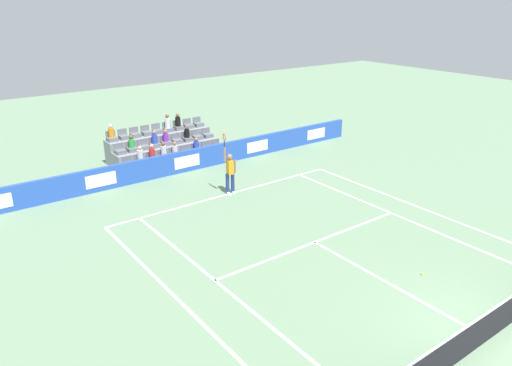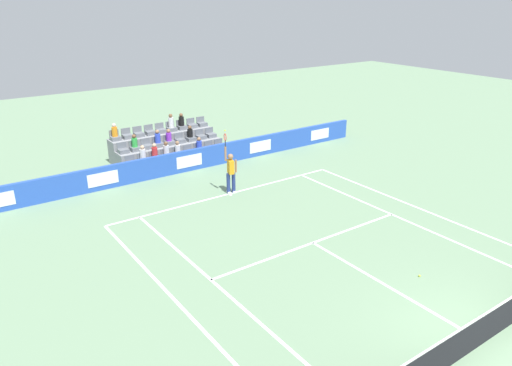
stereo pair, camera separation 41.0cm
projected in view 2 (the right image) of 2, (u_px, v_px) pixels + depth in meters
ground_plane at (484, 342)px, 12.12m from camera, size 80.00×80.00×0.00m
line_baseline at (229, 194)px, 21.18m from camera, size 10.97×0.10×0.01m
line_service at (313, 243)px, 16.99m from camera, size 8.23×0.10×0.01m
line_centre_service at (384, 284)px, 14.55m from camera, size 0.10×6.40×0.01m
line_singles_sideline_left at (219, 287)px, 14.43m from camera, size 0.10×11.89×0.01m
line_singles_sideline_right at (401, 218)px, 18.86m from camera, size 0.10×11.89×0.01m
line_doubles_sideline_left at (177, 302)px, 13.69m from camera, size 0.10×11.89×0.01m
line_doubles_sideline_right at (423, 210)px, 19.60m from camera, size 0.10×11.89×0.01m
line_centre_mark at (230, 195)px, 21.10m from camera, size 0.10×0.20×0.01m
sponsor_barrier at (188, 160)px, 23.80m from camera, size 21.36×0.22×1.05m
tennis_net at (487, 326)px, 11.94m from camera, size 11.97×0.10×1.07m
tennis_player at (231, 171)px, 20.96m from camera, size 0.51×0.41×2.85m
stadium_stand at (167, 149)px, 25.54m from camera, size 5.58×2.85×2.19m
loose_tennis_ball at (420, 276)px, 14.93m from camera, size 0.07×0.07×0.07m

